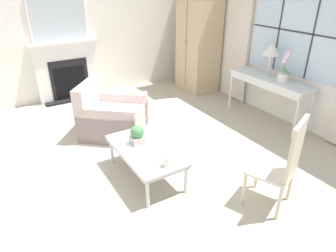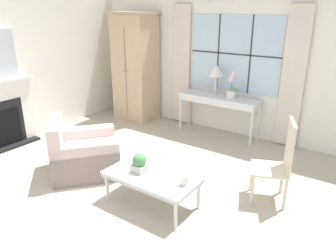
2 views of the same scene
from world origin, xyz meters
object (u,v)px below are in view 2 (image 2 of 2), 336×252
Objects in this scene: armchair_upholstered at (83,155)px; pillar_candle at (185,181)px; potted_orchid at (232,88)px; table_lamp at (216,71)px; side_chair_wooden at (280,159)px; armoire at (136,67)px; console_table at (219,101)px; potted_plant_small at (139,163)px; coffee_table at (152,178)px.

armchair_upholstered is 9.45× the size of pillar_candle.
potted_orchid reaches higher than armchair_upholstered.
pillar_candle is (1.79, -0.06, 0.19)m from armchair_upholstered.
table_lamp is 0.53× the size of side_chair_wooden.
armoire is 3.90× the size of table_lamp.
armoire reaches higher than potted_orchid.
side_chair_wooden is at bearing 18.79° from armchair_upholstered.
side_chair_wooden is (3.55, -1.53, -0.53)m from armoire.
armoire reaches higher than armchair_upholstered.
armchair_upholstered is (1.00, -2.39, -0.83)m from armoire.
console_table is at bearing 109.00° from pillar_candle.
potted_orchid is at bearing 104.09° from pillar_candle.
console_table is (1.91, 0.09, -0.45)m from armoire.
table_lamp is 2.76m from potted_plant_small.
armchair_upholstered is (-0.91, -2.48, -0.38)m from console_table.
potted_orchid reaches higher than coffee_table.
armoire is 16.65× the size of pillar_candle.
armoire is 3.77m from pillar_candle.
armchair_upholstered is at bearing -161.21° from side_chair_wooden.
side_chair_wooden is at bearing 35.26° from potted_plant_small.
table_lamp is 0.45× the size of armchair_upholstered.
potted_orchid reaches higher than console_table.
potted_plant_small is 0.63m from pillar_candle.
table_lamp is 2.81m from coffee_table.
potted_orchid is (0.34, -0.05, -0.25)m from table_lamp.
potted_plant_small reaches higher than coffee_table.
potted_orchid is (2.15, 0.10, -0.17)m from armoire.
armchair_upholstered reaches higher than potted_plant_small.
coffee_table is 4.69× the size of potted_plant_small.
console_table is at bearing -27.32° from table_lamp.
potted_orchid is 2.18m from side_chair_wooden.
side_chair_wooden reaches higher than armchair_upholstered.
table_lamp reaches higher than armchair_upholstered.
side_chair_wooden is 4.41× the size of potted_plant_small.
console_table is at bearing 69.88° from armchair_upholstered.
table_lamp is 1.10× the size of potted_orchid.
potted_plant_small is (2.17, -2.51, -0.58)m from armoire.
potted_orchid is 2.64m from potted_plant_small.
side_chair_wooden is at bearing -43.70° from table_lamp.
potted_plant_small is at bearing -84.39° from console_table.
console_table reaches higher than potted_plant_small.
armoire is 1.76× the size of armchair_upholstered.
console_table is 0.54m from table_lamp.
coffee_table is (1.33, -0.09, 0.09)m from armchair_upholstered.
pillar_candle is at bearing -41.38° from armoire.
armchair_upholstered is (-0.81, -2.54, -0.91)m from table_lamp.
potted_orchid is at bearing -7.58° from table_lamp.
pillar_candle is at bearing 3.76° from coffee_table.
potted_orchid is 2.65m from coffee_table.
console_table is at bearing -177.81° from potted_orchid.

